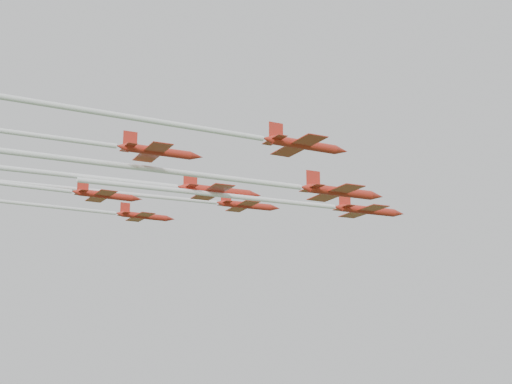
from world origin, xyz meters
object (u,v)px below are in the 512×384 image
Objects in this scene: jet_row3_left at (30,204)px; jet_row3_mid at (112,180)px; jet_lead at (308,204)px; jet_row3_right at (161,122)px; jet_row4_left at (7,184)px; jet_row2_right at (264,183)px; jet_row2_left at (148,196)px.

jet_row3_mid is at bearing 9.31° from jet_row3_left.
jet_row3_mid reaches higher than jet_lead.
jet_row3_right is 1.08× the size of jet_row4_left.
jet_row2_left is at bearing -165.04° from jet_row2_right.
jet_row2_left is 1.01× the size of jet_row3_mid.
jet_lead is at bearing 88.17° from jet_row3_mid.
jet_lead is at bearing 128.74° from jet_row3_right.
jet_row2_left reaches higher than jet_row2_right.
jet_row3_left reaches higher than jet_row3_mid.
jet_row3_mid is at bearing 49.67° from jet_row4_left.
jet_row2_left is at bearing 162.97° from jet_row3_right.
jet_row3_left is (-19.32, -7.45, 0.08)m from jet_row2_left.
jet_row2_right is at bearing 127.69° from jet_row3_right.
jet_row2_right is at bearing -47.58° from jet_lead.
jet_row2_left reaches higher than jet_row4_left.
jet_row2_right is at bearing 25.25° from jet_row3_left.
jet_row4_left reaches higher than jet_row3_right.
jet_lead is at bearing 72.39° from jet_row4_left.
jet_row2_left is at bearing 97.62° from jet_row4_left.
jet_row3_right is at bearing -4.41° from jet_row3_mid.
jet_row3_left is 1.18× the size of jet_row3_right.
jet_row3_right is (5.43, -22.84, 0.45)m from jet_row2_right.
jet_row3_mid reaches higher than jet_row2_right.
jet_row3_left is at bearing -166.25° from jet_row3_mid.
jet_row3_right is at bearing -49.02° from jet_lead.
jet_lead is 40.58m from jet_row3_right.
jet_row3_right is (23.65, -14.15, -1.11)m from jet_row3_mid.
jet_row4_left is at bearing -103.39° from jet_lead.
jet_row3_left is 1.27× the size of jet_row4_left.
jet_row3_left reaches higher than jet_row2_right.
jet_row3_left reaches higher than jet_row2_left.
jet_row2_left is (-21.42, -11.55, 2.23)m from jet_lead.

